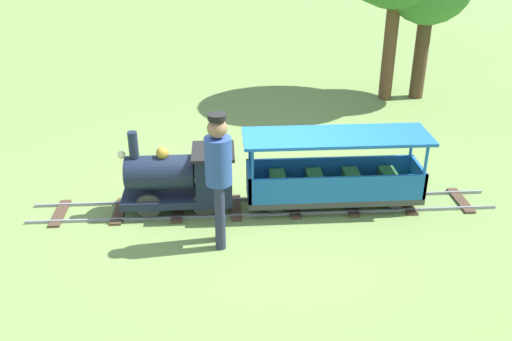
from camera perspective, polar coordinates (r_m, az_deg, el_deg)
ground_plane at (r=7.34m, az=0.63°, el=-3.84°), size 60.00×60.00×0.00m
track at (r=7.33m, az=0.88°, el=-3.72°), size 0.66×6.05×0.04m
locomotive at (r=7.11m, az=-7.56°, el=-0.67°), size 0.62×1.45×1.08m
passenger_car at (r=7.26m, az=8.00°, el=-0.67°), size 0.72×2.35×0.97m
conductor_person at (r=6.16m, az=-3.86°, el=-0.02°), size 0.30×0.30×1.62m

